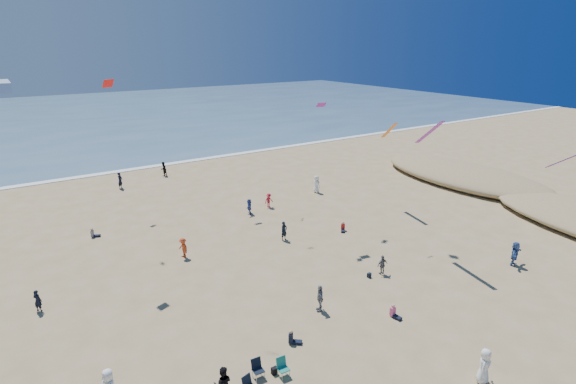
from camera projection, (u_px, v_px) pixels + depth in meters
ground at (344, 382)px, 22.09m from camera, size 220.00×220.00×0.00m
ocean at (59, 119)px, 97.21m from camera, size 220.00×100.00×0.06m
surf_line at (117, 172)px, 57.67m from camera, size 220.00×1.20×0.08m
standing_flyers at (294, 246)px, 34.74m from camera, size 31.59×50.20×1.94m
seated_group at (294, 285)px, 30.05m from camera, size 19.82×30.20×0.84m
chair_cluster at (264, 375)px, 21.88m from camera, size 2.68×1.48×1.00m
black_backpack at (274, 371)px, 22.58m from camera, size 0.30×0.22×0.38m
navy_bag at (369, 275)px, 31.86m from camera, size 0.28×0.18×0.34m
kites_aloft at (323, 53)px, 32.66m from camera, size 41.66×40.60×28.43m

